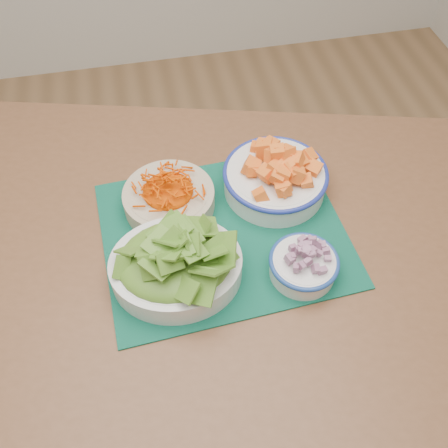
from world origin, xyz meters
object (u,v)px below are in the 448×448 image
Objects in this scene: table at (188,266)px; squash_bowl at (276,172)px; lettuce_bowl at (175,260)px; onion_bowl at (304,263)px; placemat at (224,233)px; carrot_bowl at (168,194)px.

table is 5.89× the size of squash_bowl.
lettuce_bowl is 0.24m from onion_bowl.
table is at bearing 149.70° from onion_bowl.
onion_bowl is at bearing -47.41° from placemat.
table is 0.17m from lettuce_bowl.
placemat is 3.30× the size of onion_bowl.
onion_bowl is at bearing -15.02° from table.
lettuce_bowl reaches higher than squash_bowl.
table is 0.28m from onion_bowl.
squash_bowl is 0.30m from lettuce_bowl.
table is 0.28m from squash_bowl.
table is at bearing 74.57° from lettuce_bowl.
lettuce_bowl reaches higher than onion_bowl.
squash_bowl is 0.92× the size of lettuce_bowl.
placemat is at bearing 41.92° from lettuce_bowl.
placemat is at bearing 17.95° from table.
squash_bowl reaches higher than carrot_bowl.
carrot_bowl is at bearing -180.00° from squash_bowl.
placemat reaches higher than table.
placemat is 0.14m from carrot_bowl.
table is 6.42× the size of carrot_bowl.
lettuce_bowl is at bearing -143.50° from squash_bowl.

